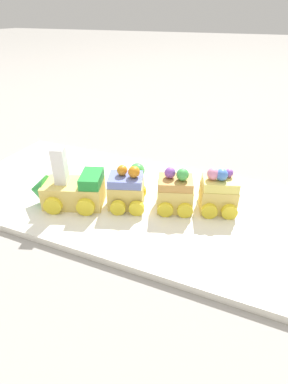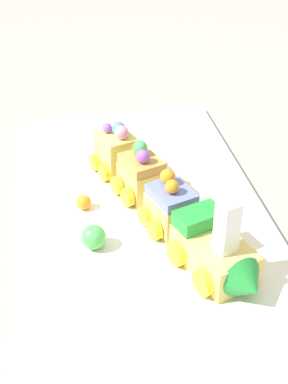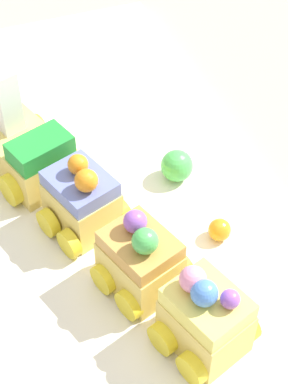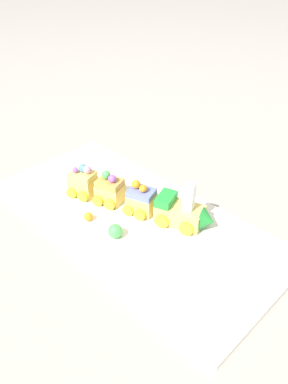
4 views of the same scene
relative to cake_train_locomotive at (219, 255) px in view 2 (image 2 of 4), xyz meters
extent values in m
plane|color=gray|center=(-0.10, -0.06, -0.04)|extent=(10.00, 10.00, 0.00)
cube|color=white|center=(-0.10, -0.06, -0.03)|extent=(0.70, 0.32, 0.01)
cube|color=#EACC66|center=(-0.01, 0.00, -0.01)|extent=(0.12, 0.09, 0.04)
cube|color=green|center=(-0.04, -0.01, 0.02)|extent=(0.05, 0.06, 0.02)
cone|color=green|center=(0.05, 0.02, 0.00)|extent=(0.04, 0.06, 0.05)
cube|color=white|center=(0.01, 0.00, 0.03)|extent=(0.03, 0.03, 0.02)
cube|color=white|center=(0.01, 0.00, 0.05)|extent=(0.03, 0.03, 0.02)
cube|color=white|center=(0.01, 0.00, 0.07)|extent=(0.03, 0.03, 0.02)
cylinder|color=yellow|center=(0.03, -0.03, -0.01)|extent=(0.03, 0.02, 0.03)
cylinder|color=yellow|center=(0.01, 0.04, -0.01)|extent=(0.03, 0.02, 0.03)
cylinder|color=yellow|center=(-0.02, -0.04, -0.01)|extent=(0.03, 0.02, 0.03)
cylinder|color=yellow|center=(-0.05, 0.02, -0.01)|extent=(0.03, 0.02, 0.03)
cube|color=#EACC66|center=(-0.10, -0.04, -0.01)|extent=(0.07, 0.06, 0.04)
cube|color=#6B7AC6|center=(-0.10, -0.04, 0.02)|extent=(0.07, 0.06, 0.01)
sphere|color=orange|center=(-0.11, -0.04, 0.04)|extent=(0.03, 0.03, 0.02)
sphere|color=orange|center=(-0.09, -0.04, 0.04)|extent=(0.02, 0.02, 0.02)
cylinder|color=yellow|center=(-0.08, -0.06, -0.01)|extent=(0.03, 0.02, 0.03)
cylinder|color=yellow|center=(-0.10, 0.00, -0.01)|extent=(0.03, 0.02, 0.03)
cylinder|color=yellow|center=(-0.11, -0.07, -0.01)|extent=(0.03, 0.02, 0.03)
cylinder|color=yellow|center=(-0.13, -0.01, -0.01)|extent=(0.03, 0.02, 0.03)
cube|color=#EACC66|center=(-0.18, -0.06, -0.01)|extent=(0.07, 0.06, 0.04)
cube|color=#CC9347|center=(-0.18, -0.06, 0.02)|extent=(0.07, 0.06, 0.01)
sphere|color=#4CBC56|center=(-0.19, -0.06, 0.04)|extent=(0.03, 0.03, 0.02)
sphere|color=#9956C6|center=(-0.17, -0.06, 0.04)|extent=(0.02, 0.02, 0.02)
cylinder|color=yellow|center=(-0.15, -0.08, -0.01)|extent=(0.03, 0.02, 0.03)
cylinder|color=yellow|center=(-0.17, -0.03, -0.01)|extent=(0.03, 0.02, 0.03)
cylinder|color=yellow|center=(-0.18, -0.09, -0.01)|extent=(0.03, 0.02, 0.03)
cylinder|color=yellow|center=(-0.20, -0.04, -0.01)|extent=(0.03, 0.02, 0.03)
cube|color=#EACC66|center=(-0.25, -0.09, -0.01)|extent=(0.07, 0.06, 0.04)
cube|color=#EFE066|center=(-0.25, -0.09, 0.02)|extent=(0.07, 0.06, 0.02)
sphere|color=#9956C6|center=(-0.26, -0.10, 0.04)|extent=(0.02, 0.02, 0.01)
sphere|color=#4C84E0|center=(-0.25, -0.08, 0.04)|extent=(0.03, 0.03, 0.02)
sphere|color=pink|center=(-0.24, -0.08, 0.04)|extent=(0.03, 0.03, 0.02)
cylinder|color=yellow|center=(-0.22, -0.11, -0.01)|extent=(0.03, 0.02, 0.03)
cylinder|color=yellow|center=(-0.24, -0.05, -0.01)|extent=(0.03, 0.02, 0.03)
cylinder|color=yellow|center=(-0.25, -0.12, -0.01)|extent=(0.03, 0.02, 0.03)
cylinder|color=yellow|center=(-0.27, -0.07, -0.01)|extent=(0.03, 0.02, 0.03)
sphere|color=#4CBC56|center=(-0.07, -0.14, -0.01)|extent=(0.03, 0.03, 0.03)
sphere|color=orange|center=(-0.16, -0.14, -0.02)|extent=(0.02, 0.02, 0.02)
camera|label=1|loc=(-0.30, 0.36, 0.27)|focal=28.00mm
camera|label=2|loc=(0.44, -0.16, 0.40)|focal=50.00mm
camera|label=3|loc=(-0.48, 0.05, 0.41)|focal=60.00mm
camera|label=4|loc=(0.39, -0.51, 0.51)|focal=35.00mm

